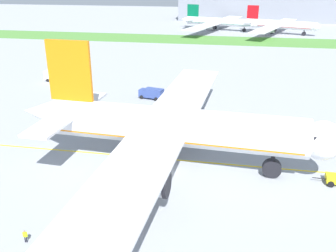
% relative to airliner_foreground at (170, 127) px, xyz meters
% --- Properties ---
extents(ground_plane, '(600.00, 600.00, 0.00)m').
position_rel_airliner_foreground_xyz_m(ground_plane, '(-0.07, -1.86, -6.35)').
color(ground_plane, '#9399A0').
rests_on(ground_plane, ground).
extents(apron_taxi_line, '(280.00, 0.36, 0.01)m').
position_rel_airliner_foreground_xyz_m(apron_taxi_line, '(-0.07, 1.80, -6.34)').
color(apron_taxi_line, yellow).
rests_on(apron_taxi_line, ground).
extents(grass_median_strip, '(320.00, 24.00, 0.10)m').
position_rel_airliner_foreground_xyz_m(grass_median_strip, '(-0.07, 119.96, -6.30)').
color(grass_median_strip, '#4C8438').
rests_on(grass_median_strip, ground).
extents(airliner_foreground, '(49.03, 76.03, 18.72)m').
position_rel_airliner_foreground_xyz_m(airliner_foreground, '(0.00, 0.00, 0.00)').
color(airliner_foreground, white).
rests_on(airliner_foreground, ground).
extents(ground_crew_marshaller_front, '(0.55, 0.27, 1.58)m').
position_rel_airliner_foreground_xyz_m(ground_crew_marshaller_front, '(-12.55, -20.87, -5.39)').
color(ground_crew_marshaller_front, black).
rests_on(ground_crew_marshaller_front, ground).
extents(ground_crew_wingwalker_starboard, '(0.37, 0.59, 1.73)m').
position_rel_airliner_foreground_xyz_m(ground_crew_wingwalker_starboard, '(-7.70, -6.68, -5.30)').
color(ground_crew_wingwalker_starboard, black).
rests_on(ground_crew_wingwalker_starboard, ground).
extents(service_truck_baggage_loader, '(6.17, 3.63, 2.53)m').
position_rel_airliner_foreground_xyz_m(service_truck_baggage_loader, '(-10.17, 32.11, -4.94)').
color(service_truck_baggage_loader, '#33478C').
rests_on(service_truck_baggage_loader, ground).
extents(service_truck_fuel_bowser, '(5.95, 2.41, 2.89)m').
position_rel_airliner_foreground_xyz_m(service_truck_fuel_bowser, '(-39.98, 42.71, -4.79)').
color(service_truck_fuel_bowser, white).
rests_on(service_truck_fuel_bowser, ground).
extents(parked_airliner_far_left, '(41.58, 68.12, 12.55)m').
position_rel_airliner_foreground_xyz_m(parked_airliner_far_left, '(-1.66, 153.05, -2.09)').
color(parked_airliner_far_left, white).
rests_on(parked_airliner_far_left, ground).
extents(parked_airliner_far_centre, '(38.01, 61.38, 13.05)m').
position_rel_airliner_foreground_xyz_m(parked_airliner_far_centre, '(28.09, 145.28, -1.92)').
color(parked_airliner_far_centre, white).
rests_on(parked_airliner_far_centre, ground).
extents(terminal_building, '(115.98, 20.00, 18.00)m').
position_rel_airliner_foreground_xyz_m(terminal_building, '(29.32, 200.27, 2.65)').
color(terminal_building, gray).
rests_on(terminal_building, ground).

